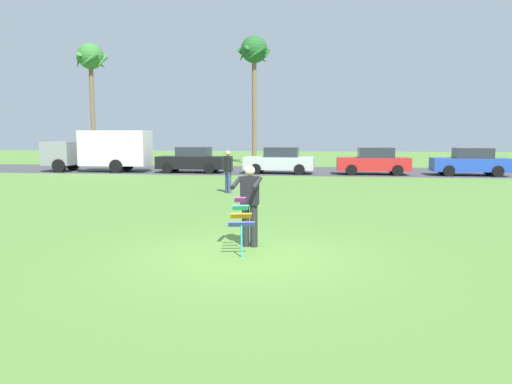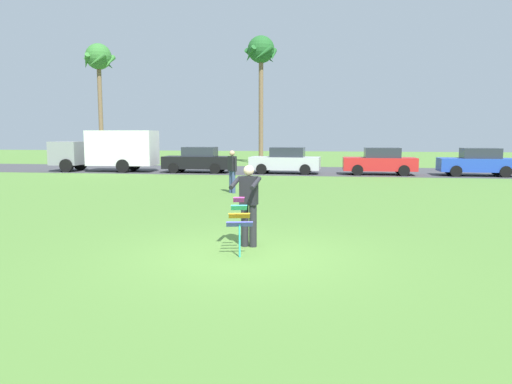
{
  "view_description": "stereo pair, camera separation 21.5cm",
  "coord_description": "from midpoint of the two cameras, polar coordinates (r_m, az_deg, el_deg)",
  "views": [
    {
      "loc": [
        1.42,
        -9.26,
        2.37
      ],
      "look_at": [
        -0.05,
        1.7,
        1.05
      ],
      "focal_mm": 33.9,
      "sensor_mm": 36.0,
      "label": 1
    },
    {
      "loc": [
        1.63,
        -9.23,
        2.37
      ],
      "look_at": [
        -0.05,
        1.7,
        1.05
      ],
      "focal_mm": 33.9,
      "sensor_mm": 36.0,
      "label": 2
    }
  ],
  "objects": [
    {
      "name": "ground_plane",
      "position": [
        9.66,
        -1.72,
        -7.4
      ],
      "size": [
        120.0,
        120.0,
        0.0
      ],
      "primitive_type": "plane",
      "color": "#568438"
    },
    {
      "name": "road_strip",
      "position": [
        31.8,
        4.83,
        2.51
      ],
      "size": [
        120.0,
        8.0,
        0.01
      ],
      "primitive_type": "cube",
      "color": "#424247",
      "rests_on": "ground"
    },
    {
      "name": "person_kite_flyer",
      "position": [
        10.15,
        -1.38,
        -1.23
      ],
      "size": [
        0.6,
        0.7,
        1.73
      ],
      "color": "#26262B",
      "rests_on": "ground"
    },
    {
      "name": "kite_held",
      "position": [
        9.48,
        -2.44,
        -3.04
      ],
      "size": [
        0.53,
        0.69,
        1.12
      ],
      "color": "#D83399",
      "rests_on": "ground"
    },
    {
      "name": "parked_truck_grey_van",
      "position": [
        32.39,
        -17.74,
        4.78
      ],
      "size": [
        6.77,
        2.29,
        2.62
      ],
      "color": "gray",
      "rests_on": "ground"
    },
    {
      "name": "parked_car_black",
      "position": [
        30.4,
        -7.76,
        3.73
      ],
      "size": [
        4.21,
        1.86,
        1.6
      ],
      "color": "black",
      "rests_on": "ground"
    },
    {
      "name": "parked_car_silver",
      "position": [
        29.43,
        2.6,
        3.68
      ],
      "size": [
        4.26,
        1.96,
        1.6
      ],
      "color": "silver",
      "rests_on": "ground"
    },
    {
      "name": "parked_car_red",
      "position": [
        29.48,
        13.5,
        3.51
      ],
      "size": [
        4.22,
        1.87,
        1.6
      ],
      "color": "red",
      "rests_on": "ground"
    },
    {
      "name": "parked_car_blue",
      "position": [
        30.52,
        23.76,
        3.23
      ],
      "size": [
        4.24,
        1.9,
        1.6
      ],
      "color": "#2347B7",
      "rests_on": "ground"
    },
    {
      "name": "palm_tree_left_near",
      "position": [
        42.95,
        -19.07,
        14.3
      ],
      "size": [
        2.58,
        2.71,
        9.77
      ],
      "color": "brown",
      "rests_on": "ground"
    },
    {
      "name": "palm_tree_right_near",
      "position": [
        39.26,
        -0.38,
        15.77
      ],
      "size": [
        2.58,
        2.71,
        10.03
      ],
      "color": "brown",
      "rests_on": "ground"
    },
    {
      "name": "person_walker_near",
      "position": [
        19.62,
        -3.62,
        2.59
      ],
      "size": [
        0.42,
        0.44,
        1.73
      ],
      "color": "#384772",
      "rests_on": "ground"
    }
  ]
}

